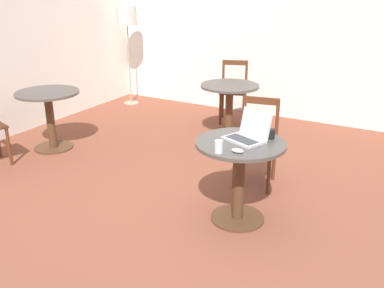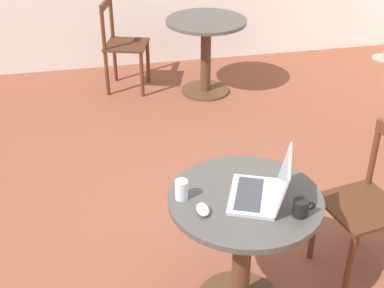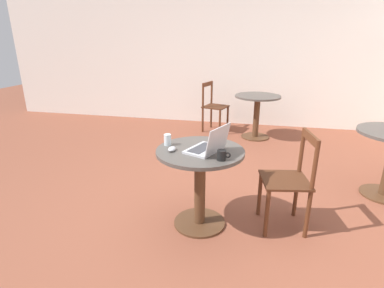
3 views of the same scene
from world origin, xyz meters
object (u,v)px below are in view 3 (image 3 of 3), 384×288
object	(u,v)px
chair_near_right	(290,181)
chair_far_left	(214,107)
mug	(222,155)
cafe_table_near	(200,172)
drinking_glass	(168,140)
cafe_table_far	(257,108)
laptop	(208,146)
mouse	(172,149)

from	to	relation	value
chair_near_right	chair_far_left	xyz separation A→B (m)	(-1.08, 2.79, 0.00)
chair_near_right	mug	xyz separation A→B (m)	(-0.56, -0.32, 0.32)
chair_far_left	cafe_table_near	bearing A→B (deg)	-83.72
drinking_glass	mug	bearing A→B (deg)	-25.12
cafe_table_far	mug	world-z (taller)	mug
cafe_table_far	laptop	xyz separation A→B (m)	(-0.37, -2.72, 0.26)
cafe_table_near	chair_near_right	world-z (taller)	chair_near_right
mug	drinking_glass	bearing A→B (deg)	154.88
chair_near_right	mouse	bearing A→B (deg)	-167.90
laptop	drinking_glass	xyz separation A→B (m)	(-0.37, 0.08, 0.00)
cafe_table_near	mouse	xyz separation A→B (m)	(-0.23, -0.07, 0.22)
chair_far_left	drinking_glass	size ratio (longest dim) A/B	8.86
cafe_table_far	mouse	world-z (taller)	mouse
laptop	drinking_glass	bearing A→B (deg)	167.57
chair_far_left	laptop	distance (m)	3.01
cafe_table_near	cafe_table_far	size ratio (longest dim) A/B	1.00
chair_near_right	mug	size ratio (longest dim) A/B	8.16
mug	cafe_table_near	bearing A→B (deg)	138.10
chair_near_right	mouse	size ratio (longest dim) A/B	8.76
cafe_table_far	laptop	size ratio (longest dim) A/B	1.88
chair_far_left	laptop	xyz separation A→B (m)	(0.40, -2.96, 0.33)
cafe_table_far	chair_far_left	xyz separation A→B (m)	(-0.76, 0.24, -0.07)
cafe_table_near	drinking_glass	bearing A→B (deg)	169.91
mouse	drinking_glass	distance (m)	0.15
cafe_table_far	drinking_glass	xyz separation A→B (m)	(-0.74, -2.64, 0.26)
mouse	drinking_glass	bearing A→B (deg)	120.80
cafe_table_far	mug	size ratio (longest dim) A/B	6.97
laptop	mouse	size ratio (longest dim) A/B	3.99
mouse	laptop	bearing A→B (deg)	8.22
cafe_table_near	chair_far_left	size ratio (longest dim) A/B	0.85
laptop	drinking_glass	world-z (taller)	laptop
chair_far_left	laptop	bearing A→B (deg)	-82.39
cafe_table_near	chair_far_left	world-z (taller)	chair_far_left
chair_near_right	chair_far_left	bearing A→B (deg)	111.20
drinking_glass	cafe_table_near	bearing A→B (deg)	-10.09
cafe_table_far	chair_near_right	bearing A→B (deg)	-82.86
chair_near_right	drinking_glass	size ratio (longest dim) A/B	8.86
chair_far_left	mug	xyz separation A→B (m)	(0.53, -3.12, 0.32)
mouse	mug	xyz separation A→B (m)	(0.43, -0.11, 0.02)
chair_near_right	mug	distance (m)	0.72
cafe_table_far	mouse	bearing A→B (deg)	-103.58
laptop	drinking_glass	distance (m)	0.38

